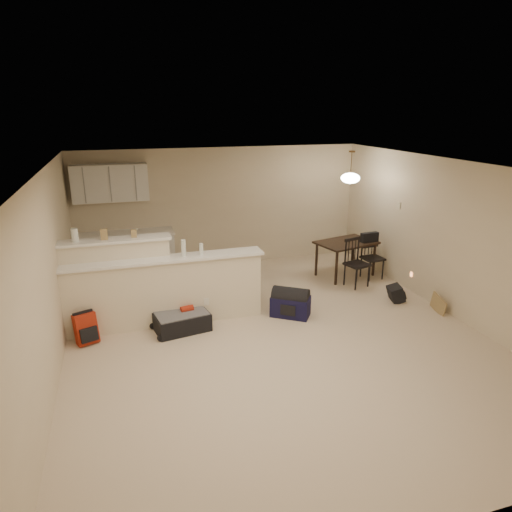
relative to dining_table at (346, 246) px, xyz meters
name	(u,v)px	position (x,y,z in m)	size (l,w,h in m)	color
room	(277,257)	(-2.20, -2.04, 0.62)	(7.00, 7.02, 2.50)	beige
breakfast_bar	(149,287)	(-3.96, -1.06, -0.02)	(3.08, 0.58, 1.39)	beige
upper_cabinets	(110,183)	(-4.40, 1.28, 1.27)	(1.40, 0.34, 0.70)	white
kitchen_counter	(128,256)	(-4.20, 1.15, -0.18)	(1.80, 0.60, 0.90)	white
thermostat	(398,205)	(0.79, -0.49, 0.87)	(0.02, 0.12, 0.12)	beige
jar	(75,235)	(-4.94, -0.92, 0.86)	(0.10, 0.10, 0.20)	silver
cereal_box	(104,234)	(-4.53, -0.92, 0.84)	(0.10, 0.07, 0.16)	#A38654
small_box	(134,233)	(-4.10, -0.92, 0.82)	(0.08, 0.06, 0.12)	#A38654
bottle_a	(184,248)	(-3.40, -1.14, 0.59)	(0.07, 0.07, 0.26)	silver
bottle_b	(201,249)	(-3.12, -1.14, 0.55)	(0.06, 0.06, 0.18)	silver
dining_table	(346,246)	(0.00, 0.00, 0.00)	(1.29, 1.02, 0.71)	black
pendant_lamp	(350,178)	(0.00, 0.00, 1.36)	(0.36, 0.36, 0.62)	brown
dining_chair_near	(357,263)	(-0.06, -0.59, -0.17)	(0.40, 0.38, 0.92)	black
dining_chair_far	(373,257)	(0.44, -0.30, -0.18)	(0.39, 0.37, 0.89)	black
suitcase	(182,322)	(-3.52, -1.43, -0.49)	(0.80, 0.52, 0.27)	black
red_backpack	(86,329)	(-4.90, -1.43, -0.40)	(0.30, 0.19, 0.45)	#AD2713
navy_duffel	(290,306)	(-1.75, -1.46, -0.46)	(0.62, 0.34, 0.34)	black
black_daypack	(396,294)	(0.26, -1.43, -0.49)	(0.31, 0.22, 0.27)	black
cardboard_sheet	(438,304)	(0.65, -2.07, -0.48)	(0.38, 0.02, 0.29)	#A38654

